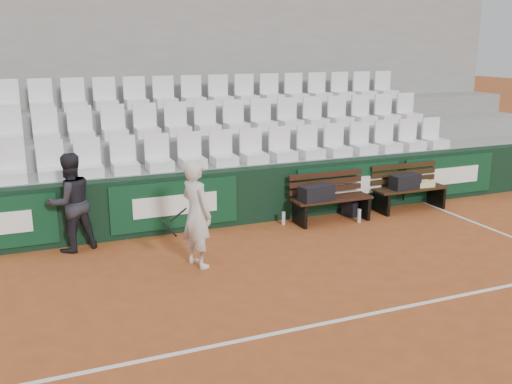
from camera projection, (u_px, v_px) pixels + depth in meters
name	position (u px, v px, depth m)	size (l,w,h in m)	color
ground	(279.00, 333.00, 6.45)	(80.00, 80.00, 0.00)	#A85025
court_baseline	(279.00, 333.00, 6.45)	(18.00, 0.06, 0.01)	white
back_barrier	(188.00, 202.00, 9.92)	(18.00, 0.34, 1.00)	black
grandstand_tier_front	(175.00, 194.00, 10.46)	(18.00, 0.95, 1.00)	gray
grandstand_tier_mid	(163.00, 171.00, 11.26)	(18.00, 0.95, 1.45)	gray
grandstand_tier_back	(152.00, 152.00, 12.05)	(18.00, 0.95, 1.90)	gray
grandstand_rear_wall	(143.00, 90.00, 12.29)	(18.00, 0.30, 4.40)	gray
seat_row_front	(176.00, 152.00, 10.10)	(11.90, 0.44, 0.63)	white
seat_row_mid	(163.00, 120.00, 10.84)	(11.90, 0.44, 0.63)	white
seat_row_back	(151.00, 92.00, 11.57)	(11.90, 0.44, 0.63)	white
bench_left	(332.00, 209.00, 10.43)	(1.50, 0.56, 0.45)	#351A10
bench_right	(409.00, 199.00, 11.17)	(1.50, 0.56, 0.45)	#311E0E
sports_bag_left	(317.00, 193.00, 10.18)	(0.63, 0.27, 0.27)	black
sports_bag_right	(405.00, 182.00, 10.99)	(0.59, 0.27, 0.27)	black
towel	(423.00, 184.00, 11.18)	(0.37, 0.26, 0.10)	beige
sports_bag_ground	(355.00, 207.00, 10.88)	(0.47, 0.28, 0.28)	black
water_bottle_near	(283.00, 218.00, 10.27)	(0.07, 0.07, 0.24)	silver
water_bottle_far	(359.00, 216.00, 10.40)	(0.07, 0.07, 0.25)	#B1C2C8
tennis_player	(196.00, 214.00, 8.21)	(0.77, 0.67, 1.59)	silver
ball_kid	(70.00, 203.00, 8.84)	(0.76, 0.59, 1.56)	black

